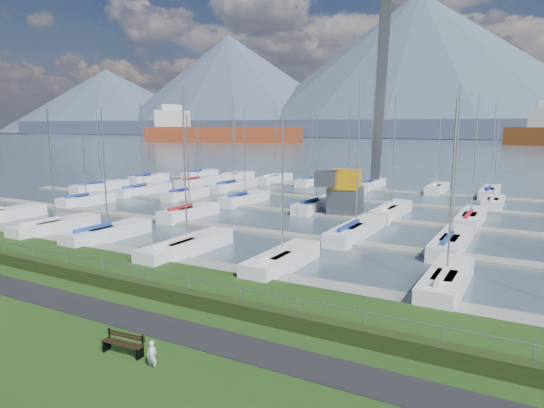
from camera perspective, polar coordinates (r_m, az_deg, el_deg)
The scene contains 12 objects.
path at distance 24.04m, azimuth -18.14°, elevation -12.18°, with size 160.00×2.00×0.04m, color black.
water at distance 278.60m, azimuth 25.91°, elevation 6.54°, with size 800.00×540.00×0.20m, color #41535F.
hedge at distance 25.63m, azimuth -13.86°, elevation -9.82°, with size 80.00×0.70×0.70m, color #212E11.
fence at distance 25.65m, azimuth -13.32°, elevation -7.78°, with size 0.04×0.04×80.00m, color #999BA1.
foothill at distance 348.37m, azimuth 26.71°, elevation 7.91°, with size 900.00×80.00×12.00m, color #444D64.
mountains at distance 424.39m, azimuth 28.64°, elevation 13.36°, with size 1190.00×360.00×115.00m.
docks at distance 47.86m, azimuth 8.21°, elevation -1.43°, with size 90.00×41.60×0.25m.
bench_right at distance 19.96m, azimuth -17.06°, elevation -15.42°, with size 1.83×0.58×0.85m.
person at distance 18.66m, azimuth -13.96°, elevation -16.57°, with size 0.42×0.27×1.14m, color silver.
crane at distance 49.32m, azimuth 9.75°, elevation 5.35°, with size 6.57×13.20×22.35m.
cargo_ship_west at distance 254.50m, azimuth -6.66°, elevation 8.17°, with size 81.54×39.41×21.50m.
sailboat_fleet at distance 50.58m, azimuth 7.67°, elevation 5.57°, with size 75.31×49.51×13.48m.
Camera 1 is at (16.74, -17.95, 8.64)m, focal length 32.00 mm.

